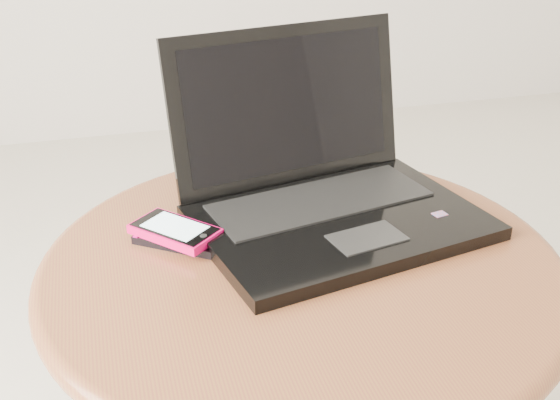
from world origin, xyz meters
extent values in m
cylinder|color=brown|center=(0.07, 0.03, 0.53)|extent=(0.66, 0.66, 0.03)
torus|color=brown|center=(0.07, 0.03, 0.53)|extent=(0.69, 0.69, 0.03)
cube|color=black|center=(0.14, 0.08, 0.56)|extent=(0.43, 0.34, 0.02)
cube|color=black|center=(0.13, 0.13, 0.57)|extent=(0.34, 0.18, 0.00)
cube|color=black|center=(0.16, 0.01, 0.57)|extent=(0.11, 0.08, 0.00)
cube|color=red|center=(0.28, 0.05, 0.57)|extent=(0.02, 0.02, 0.00)
cube|color=black|center=(0.11, 0.23, 0.68)|extent=(0.38, 0.13, 0.23)
cube|color=black|center=(0.11, 0.23, 0.68)|extent=(0.33, 0.11, 0.19)
cube|color=black|center=(-0.07, 0.10, 0.55)|extent=(0.14, 0.13, 0.01)
cube|color=#BF0679|center=(-0.11, 0.14, 0.56)|extent=(0.04, 0.06, 0.00)
cube|color=#E30858|center=(-0.08, 0.10, 0.56)|extent=(0.12, 0.13, 0.01)
cube|color=black|center=(-0.08, 0.10, 0.57)|extent=(0.12, 0.12, 0.00)
cube|color=silver|center=(-0.08, 0.10, 0.57)|extent=(0.09, 0.09, 0.00)
cylinder|color=black|center=(-0.05, 0.07, 0.57)|extent=(0.01, 0.01, 0.00)
camera|label=1|loc=(-0.16, -0.71, 1.01)|focal=44.31mm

